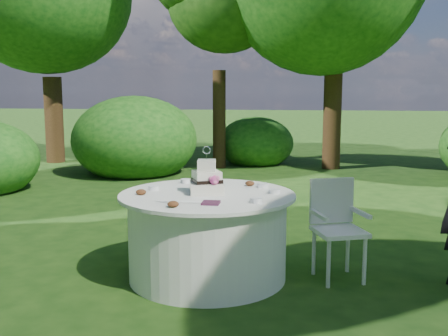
% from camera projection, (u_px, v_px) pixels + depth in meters
% --- Properties ---
extents(ground, '(80.00, 80.00, 0.00)m').
position_uv_depth(ground, '(208.00, 277.00, 4.74)').
color(ground, '#15350E').
rests_on(ground, ground).
extents(napkins, '(0.14, 0.14, 0.02)m').
position_uv_depth(napkins, '(211.00, 203.00, 4.19)').
color(napkins, '#4B2039').
rests_on(napkins, table).
extents(feather_plume, '(0.48, 0.07, 0.01)m').
position_uv_depth(feather_plume, '(183.00, 202.00, 4.25)').
color(feather_plume, white).
rests_on(feather_plume, table).
extents(table, '(1.56, 1.56, 0.77)m').
position_uv_depth(table, '(207.00, 235.00, 4.68)').
color(table, silver).
rests_on(table, ground).
extents(cake, '(0.35, 0.35, 0.42)m').
position_uv_depth(cake, '(207.00, 181.00, 4.61)').
color(cake, silver).
rests_on(cake, table).
extents(chair, '(0.53, 0.53, 0.89)m').
position_uv_depth(chair, '(336.00, 221.00, 4.67)').
color(chair, white).
rests_on(chair, ground).
extents(votives, '(1.20, 0.91, 0.04)m').
position_uv_depth(votives, '(225.00, 189.00, 4.73)').
color(votives, white).
rests_on(votives, table).
extents(petal_cups, '(0.99, 1.09, 0.05)m').
position_uv_depth(petal_cups, '(190.00, 192.00, 4.54)').
color(petal_cups, '#562D16').
rests_on(petal_cups, table).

